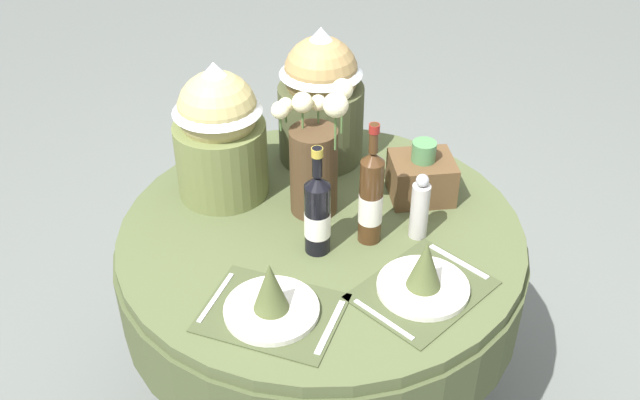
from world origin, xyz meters
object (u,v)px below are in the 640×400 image
wine_bottle_right (317,214)px  gift_tub_back_centre (321,91)px  dining_table (321,269)px  gift_tub_back_left (219,126)px  pepper_mill (420,208)px  woven_basket_side_right (422,176)px  place_setting_right (424,277)px  flower_vase (314,160)px  wine_bottle_left (371,197)px  place_setting_left (271,299)px

wine_bottle_right → gift_tub_back_centre: gift_tub_back_centre is taller
dining_table → wine_bottle_right: 0.30m
gift_tub_back_left → gift_tub_back_centre: bearing=26.7°
wine_bottle_right → gift_tub_back_left: bearing=128.1°
pepper_mill → woven_basket_side_right: (0.05, 0.19, -0.02)m
place_setting_right → gift_tub_back_centre: size_ratio=0.95×
dining_table → woven_basket_side_right: 0.41m
flower_vase → gift_tub_back_left: 0.30m
wine_bottle_left → woven_basket_side_right: (0.19, 0.19, -0.07)m
dining_table → pepper_mill: bearing=-13.4°
pepper_mill → gift_tub_back_left: 0.63m
wine_bottle_right → pepper_mill: 0.29m
dining_table → flower_vase: bearing=95.2°
place_setting_left → dining_table: bearing=63.2°
dining_table → gift_tub_back_left: (-0.27, 0.23, 0.38)m
flower_vase → wine_bottle_right: flower_vase is taller
pepper_mill → gift_tub_back_left: bearing=151.7°
wine_bottle_left → gift_tub_back_left: 0.50m
gift_tub_back_centre → pepper_mill: bearing=-64.0°
place_setting_right → wine_bottle_left: bearing=113.7°
pepper_mill → place_setting_right: bearing=-99.6°
pepper_mill → gift_tub_back_left: gift_tub_back_left is taller
dining_table → woven_basket_side_right: woven_basket_side_right is taller
gift_tub_back_left → place_setting_left: bearing=-79.1°
wine_bottle_left → woven_basket_side_right: 0.28m
dining_table → place_setting_left: size_ratio=2.83×
place_setting_left → place_setting_right: same height
pepper_mill → gift_tub_back_centre: size_ratio=0.46×
pepper_mill → woven_basket_side_right: size_ratio=1.09×
flower_vase → pepper_mill: bearing=-29.8°
dining_table → place_setting_right: size_ratio=2.78×
dining_table → place_setting_right: (0.23, -0.29, 0.20)m
place_setting_right → wine_bottle_left: wine_bottle_left is taller
place_setting_left → pepper_mill: 0.51m
flower_vase → pepper_mill: (0.28, -0.16, -0.08)m
wine_bottle_left → gift_tub_back_left: (-0.40, 0.29, 0.08)m
woven_basket_side_right → wine_bottle_right: bearing=-147.4°
place_setting_left → gift_tub_back_centre: bearing=73.5°
place_setting_right → gift_tub_back_left: size_ratio=0.99×
wine_bottle_right → gift_tub_back_left: gift_tub_back_left is taller
place_setting_left → wine_bottle_left: bearing=42.0°
gift_tub_back_centre → place_setting_right: bearing=-75.1°
place_setting_right → gift_tub_back_left: gift_tub_back_left is taller
place_setting_right → wine_bottle_right: size_ratio=1.30×
gift_tub_back_left → gift_tub_back_centre: (0.32, 0.16, 0.01)m
wine_bottle_right → place_setting_right: bearing=-38.6°
dining_table → place_setting_right: 0.42m
flower_vase → wine_bottle_left: bearing=-49.0°
gift_tub_back_left → gift_tub_back_centre: size_ratio=0.96×
gift_tub_back_left → woven_basket_side_right: bearing=-9.7°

